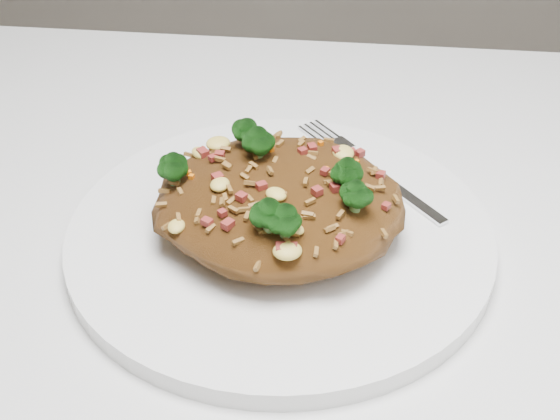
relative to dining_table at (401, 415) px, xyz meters
The scene contains 4 objects.
dining_table is the anchor object (origin of this frame).
plate 0.15m from the dining_table, 143.62° to the left, with size 0.29×0.29×0.01m, color white.
fried_rice 0.18m from the dining_table, 143.84° to the left, with size 0.17×0.15×0.07m.
fork 0.18m from the dining_table, 100.93° to the left, with size 0.12×0.13×0.00m.
Camera 1 is at (-0.05, -0.35, 1.10)m, focal length 50.00 mm.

